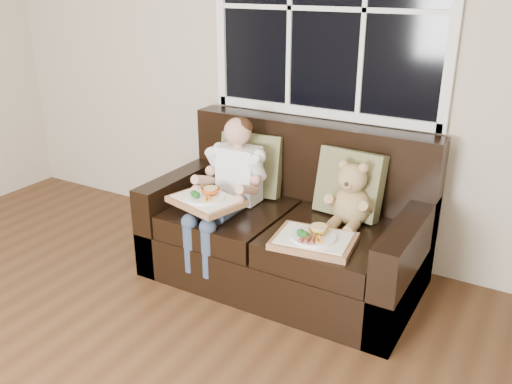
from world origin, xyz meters
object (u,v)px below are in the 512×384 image
Objects in this scene: teddy_bear at (351,198)px; tray_left at (206,199)px; tray_right at (314,239)px; child at (231,178)px; loveseat at (288,232)px.

tray_left is at bearing -155.41° from teddy_bear.
tray_left reaches higher than tray_right.
teddy_bear is at bearing 71.40° from tray_right.
tray_left is (-0.79, -0.37, -0.04)m from teddy_bear.
child reaches higher than tray_left.
child reaches higher than teddy_bear.
loveseat is 4.14× the size of teddy_bear.
tray_left is (-0.39, -0.34, 0.27)m from loveseat.
tray_right is (0.33, -0.33, 0.17)m from loveseat.
tray_left is 0.72m from tray_right.
child is (-0.36, -0.12, 0.34)m from loveseat.
teddy_bear is (0.40, 0.03, 0.30)m from loveseat.
teddy_bear is at bearing 40.24° from tray_left.
tray_left is at bearing 173.31° from tray_right.
tray_right is at bearing -101.68° from teddy_bear.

